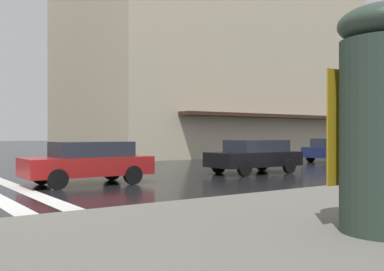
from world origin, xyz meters
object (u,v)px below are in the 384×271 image
car_navy (335,149)px  car_silver (384,156)px  car_red (89,161)px  car_black (255,155)px

car_navy → car_silver: bearing=140.5°
car_red → car_silver: (-3.50, -11.25, 0.00)m
car_red → car_silver: bearing=-107.3°
car_red → car_navy: bearing=-79.8°
car_black → car_silver: same height
car_silver → car_navy: (6.50, -5.35, 0.00)m
car_black → car_navy: 9.70m
car_black → car_navy: same height
car_black → car_red: size_ratio=1.00×
car_silver → car_red: bearing=72.7°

